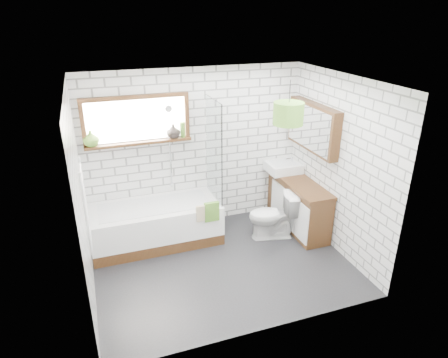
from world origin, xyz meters
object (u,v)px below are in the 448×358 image
object	(u,v)px
bathtub	(156,224)
toilet	(272,216)
vanity	(298,204)
pendant	(288,114)
basin	(283,167)

from	to	relation	value
bathtub	toilet	world-z (taller)	toilet
vanity	pendant	bearing A→B (deg)	-132.56
toilet	vanity	bearing A→B (deg)	119.25
toilet	pendant	xyz separation A→B (m)	(-0.17, -0.60, 1.74)
toilet	pendant	bearing A→B (deg)	-2.74
basin	pendant	size ratio (longest dim) A/B	1.41
vanity	basin	xyz separation A→B (m)	(-0.06, 0.46, 0.47)
basin	toilet	xyz separation A→B (m)	(-0.46, -0.62, -0.51)
vanity	toilet	bearing A→B (deg)	-163.54
vanity	basin	world-z (taller)	basin
bathtub	toilet	xyz separation A→B (m)	(1.70, -0.44, 0.06)
basin	toilet	size ratio (longest dim) A/B	0.72
bathtub	toilet	bearing A→B (deg)	-14.56
bathtub	basin	xyz separation A→B (m)	(2.17, 0.18, 0.56)
vanity	pendant	size ratio (longest dim) A/B	3.74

